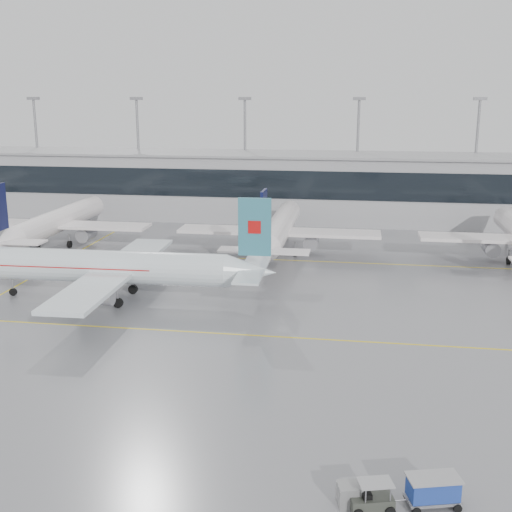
% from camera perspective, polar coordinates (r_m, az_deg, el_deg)
% --- Properties ---
extents(ground, '(320.00, 320.00, 0.00)m').
position_cam_1_polar(ground, '(63.56, -1.69, -6.98)').
color(ground, gray).
rests_on(ground, ground).
extents(taxi_line_main, '(120.00, 0.25, 0.01)m').
position_cam_1_polar(taxi_line_main, '(63.56, -1.69, -6.98)').
color(taxi_line_main, yellow).
rests_on(taxi_line_main, ground).
extents(taxi_line_north, '(120.00, 0.25, 0.01)m').
position_cam_1_polar(taxi_line_north, '(91.85, 1.74, -0.33)').
color(taxi_line_north, yellow).
rests_on(taxi_line_north, ground).
extents(taxi_line_cross, '(0.25, 60.00, 0.01)m').
position_cam_1_polar(taxi_line_cross, '(87.04, -19.59, -1.97)').
color(taxi_line_cross, yellow).
rests_on(taxi_line_cross, ground).
extents(terminal, '(180.00, 15.00, 12.00)m').
position_cam_1_polar(terminal, '(121.96, 3.67, 6.10)').
color(terminal, '#99999D').
rests_on(terminal, ground).
extents(terminal_glass, '(180.00, 0.20, 5.00)m').
position_cam_1_polar(terminal_glass, '(114.31, 3.33, 6.33)').
color(terminal_glass, black).
rests_on(terminal_glass, ground).
extents(terminal_roof, '(182.00, 16.00, 0.40)m').
position_cam_1_polar(terminal_roof, '(121.26, 3.72, 9.00)').
color(terminal_roof, gray).
rests_on(terminal_roof, ground).
extents(light_masts, '(156.40, 1.00, 22.60)m').
position_cam_1_polar(light_masts, '(127.12, 3.98, 9.75)').
color(light_masts, gray).
rests_on(light_masts, ground).
extents(air_canada_jet, '(38.13, 30.93, 12.19)m').
position_cam_1_polar(air_canada_jet, '(74.55, -12.52, -1.00)').
color(air_canada_jet, silver).
rests_on(air_canada_jet, ground).
extents(parked_jet_b, '(29.64, 36.96, 11.72)m').
position_cam_1_polar(parked_jet_b, '(104.62, -17.38, 2.89)').
color(parked_jet_b, white).
rests_on(parked_jet_b, ground).
extents(parked_jet_c, '(29.64, 36.96, 11.72)m').
position_cam_1_polar(parked_jet_c, '(94.59, 2.04, 2.39)').
color(parked_jet_c, white).
rests_on(parked_jet_c, ground).
extents(baggage_tug, '(3.72, 2.11, 1.77)m').
position_cam_1_polar(baggage_tug, '(39.27, 10.20, -20.59)').
color(baggage_tug, '#33362F').
rests_on(baggage_tug, ground).
extents(baggage_cart, '(3.31, 2.39, 1.85)m').
position_cam_1_polar(baggage_cart, '(40.09, 15.46, -19.33)').
color(baggage_cart, gray).
rests_on(baggage_cart, ground).
extents(gse_unit, '(1.56, 1.49, 1.31)m').
position_cam_1_polar(gse_unit, '(39.44, 8.29, -20.28)').
color(gse_unit, gray).
rests_on(gse_unit, ground).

